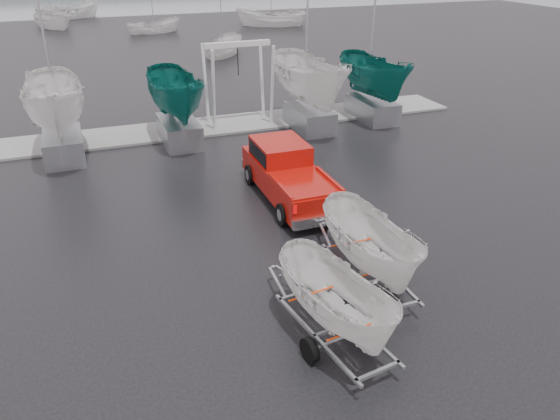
{
  "coord_description": "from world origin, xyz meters",
  "views": [
    {
      "loc": [
        -4.32,
        -13.16,
        8.56
      ],
      "look_at": [
        0.89,
        0.67,
        1.2
      ],
      "focal_mm": 35.0,
      "sensor_mm": 36.0,
      "label": 1
    }
  ],
  "objects_px": {
    "pickup_truck": "(287,171)",
    "boat_hoist": "(238,72)",
    "trailer_hitched": "(375,200)",
    "trailer_parked": "(339,254)"
  },
  "relations": [
    {
      "from": "pickup_truck",
      "to": "trailer_hitched",
      "type": "xyz_separation_m",
      "value": [
        -0.08,
        -6.34,
        1.65
      ]
    },
    {
      "from": "pickup_truck",
      "to": "boat_hoist",
      "type": "xyz_separation_m",
      "value": [
        0.93,
        9.02,
        1.68
      ]
    },
    {
      "from": "trailer_hitched",
      "to": "boat_hoist",
      "type": "bearing_deg",
      "value": 86.95
    },
    {
      "from": "trailer_hitched",
      "to": "boat_hoist",
      "type": "height_order",
      "value": "trailer_hitched"
    },
    {
      "from": "trailer_hitched",
      "to": "trailer_parked",
      "type": "height_order",
      "value": "trailer_hitched"
    },
    {
      "from": "trailer_hitched",
      "to": "trailer_parked",
      "type": "xyz_separation_m",
      "value": [
        -1.89,
        -1.81,
        -0.16
      ]
    },
    {
      "from": "pickup_truck",
      "to": "boat_hoist",
      "type": "bearing_deg",
      "value": 84.81
    },
    {
      "from": "pickup_truck",
      "to": "trailer_parked",
      "type": "relative_size",
      "value": 1.26
    },
    {
      "from": "pickup_truck",
      "to": "trailer_hitched",
      "type": "bearing_deg",
      "value": -90.0
    },
    {
      "from": "pickup_truck",
      "to": "trailer_parked",
      "type": "bearing_deg",
      "value": -102.89
    }
  ]
}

